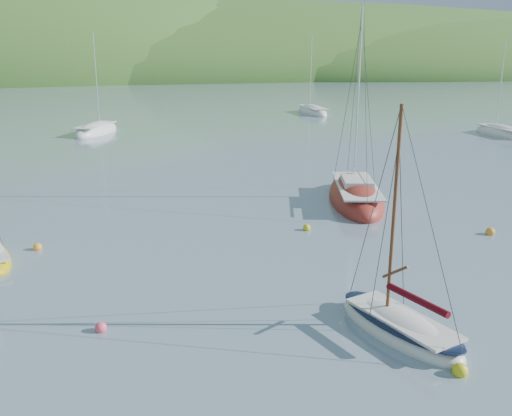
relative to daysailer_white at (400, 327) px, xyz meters
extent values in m
plane|color=gray|center=(-3.16, -0.39, -0.20)|extent=(700.00, 700.00, 0.00)
ellipsoid|color=#376627|center=(-3.16, 169.61, -0.20)|extent=(440.00, 110.00, 44.00)
ellipsoid|color=#376627|center=(86.84, 159.61, -0.20)|extent=(240.00, 100.00, 34.00)
ellipsoid|color=white|center=(0.00, 0.01, -0.10)|extent=(3.71, 5.66, 1.30)
cube|color=silver|center=(0.04, -0.09, 0.37)|extent=(2.83, 4.39, 0.10)
cylinder|color=brown|center=(-0.23, 0.60, 3.87)|extent=(0.12, 0.12, 7.08)
ellipsoid|color=black|center=(0.00, 0.01, 0.27)|extent=(3.65, 5.59, 0.22)
cylinder|color=#590911|center=(0.22, -0.59, 1.28)|extent=(1.13, 2.47, 0.24)
ellipsoid|color=#9C381C|center=(4.20, 15.82, -0.02)|extent=(5.00, 9.56, 2.51)
cube|color=silver|center=(4.16, 15.64, 0.86)|extent=(3.79, 7.43, 0.10)
cylinder|color=silver|center=(4.43, 16.88, 6.50)|extent=(0.12, 0.12, 11.37)
cube|color=silver|center=(4.16, 15.64, 1.10)|extent=(2.21, 2.85, 0.42)
cylinder|color=silver|center=(3.97, 14.75, 1.77)|extent=(1.02, 4.28, 0.09)
ellipsoid|color=white|center=(-13.66, 46.26, -0.04)|extent=(5.57, 8.33, 2.15)
cube|color=silver|center=(-13.72, 46.12, 0.71)|extent=(4.26, 6.46, 0.10)
cylinder|color=silver|center=(-13.29, 47.14, 5.39)|extent=(0.12, 0.12, 9.44)
ellipsoid|color=white|center=(13.63, 58.48, -0.05)|extent=(3.49, 8.05, 2.13)
cube|color=silver|center=(13.65, 58.32, 0.70)|extent=(2.63, 6.27, 0.10)
cylinder|color=silver|center=(13.54, 59.41, 5.35)|extent=(0.12, 0.12, 9.38)
ellipsoid|color=white|center=(27.86, 37.26, -0.06)|extent=(3.14, 7.42, 1.97)
cube|color=silver|center=(27.87, 37.12, 0.64)|extent=(2.36, 5.78, 0.10)
cylinder|color=silver|center=(27.78, 38.13, 4.94)|extent=(0.12, 0.12, 8.68)
sphere|color=yellow|center=(0.70, -2.69, -0.08)|extent=(0.47, 0.47, 0.47)
sphere|color=#FC4F69|center=(-9.94, 1.95, -0.08)|extent=(0.40, 0.40, 0.40)
sphere|color=orange|center=(8.82, 8.72, -0.08)|extent=(0.48, 0.48, 0.48)
sphere|color=orange|center=(-13.48, 10.61, -0.08)|extent=(0.41, 0.41, 0.41)
sphere|color=yellow|center=(-0.20, 11.08, -0.08)|extent=(0.39, 0.39, 0.39)
camera|label=1|loc=(-7.93, -16.12, 9.30)|focal=40.00mm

